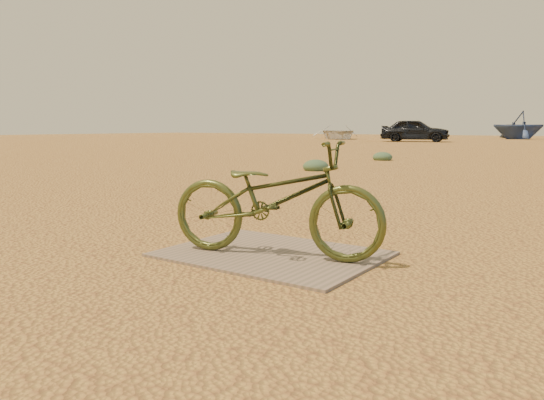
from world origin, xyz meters
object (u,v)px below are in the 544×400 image
Objects in this scene: plywood_board at (272,254)px; boat_near_left at (338,132)px; car at (415,130)px; boat_far_left at (519,125)px; bicycle at (275,199)px.

boat_near_left is (-17.78, 35.00, 0.54)m from plywood_board.
car is 0.83× the size of boat_near_left.
plywood_board is 0.39× the size of boat_far_left.
car is at bearing -59.23° from boat_near_left.
car is at bearing 107.82° from plywood_board.
plywood_board is at bearing -98.02° from boat_near_left.
boat_near_left is (-7.64, 3.45, -0.21)m from car.
boat_near_left is at bearing 12.54° from bicycle.
car is 12.37m from boat_far_left.
plywood_board is 0.31× the size of boat_near_left.
car is 8.38m from boat_near_left.
boat_near_left is at bearing 116.93° from plywood_board.
car reaches higher than bicycle.
bicycle is at bearing -97.97° from boat_near_left.
bicycle is 0.40× the size of boat_far_left.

